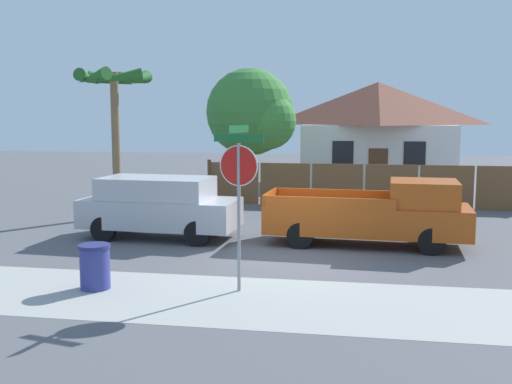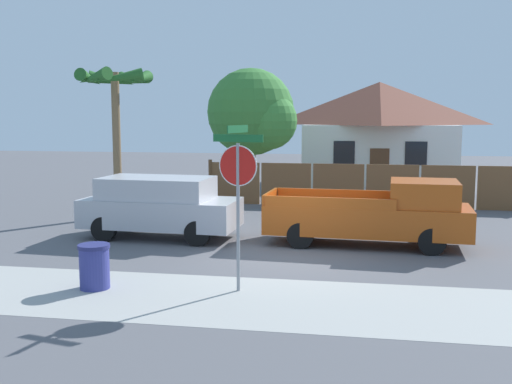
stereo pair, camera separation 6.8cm
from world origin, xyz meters
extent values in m
plane|color=#56565B|center=(0.00, 0.00, 0.00)|extent=(80.00, 80.00, 0.00)
cube|color=#A3A39E|center=(0.00, -3.60, 0.00)|extent=(36.00, 3.20, 0.01)
cube|color=brown|center=(-3.21, 8.83, 0.84)|extent=(1.98, 0.06, 1.67)
cube|color=brown|center=(-1.15, 8.83, 0.84)|extent=(1.98, 0.06, 1.67)
cube|color=brown|center=(0.92, 8.83, 0.84)|extent=(1.98, 0.06, 1.67)
cube|color=brown|center=(2.98, 8.83, 0.84)|extent=(1.98, 0.06, 1.67)
cube|color=brown|center=(5.04, 8.83, 0.84)|extent=(1.98, 0.06, 1.67)
cube|color=brown|center=(7.10, 8.83, 0.84)|extent=(1.98, 0.06, 1.67)
cube|color=brown|center=(-4.24, 8.83, 0.89)|extent=(0.12, 0.12, 1.77)
cube|color=white|center=(2.64, 16.93, 1.54)|extent=(7.38, 5.60, 3.08)
pyramid|color=brown|center=(2.64, 16.93, 4.16)|extent=(7.97, 6.05, 2.15)
cube|color=black|center=(0.98, 14.11, 1.79)|extent=(1.00, 0.04, 1.10)
cube|color=black|center=(4.30, 14.11, 1.79)|extent=(1.00, 0.04, 1.10)
cube|color=brown|center=(2.64, 14.11, 1.00)|extent=(0.90, 0.04, 2.00)
cylinder|color=brown|center=(-2.84, 10.36, 1.16)|extent=(0.40, 0.40, 2.31)
sphere|color=#387A33|center=(-2.84, 10.36, 3.69)|extent=(3.66, 3.66, 3.66)
sphere|color=#3C8437|center=(-2.02, 9.90, 3.32)|extent=(2.38, 2.38, 2.38)
cylinder|color=brown|center=(-6.64, 5.10, 2.51)|extent=(0.28, 0.28, 5.02)
cone|color=#235B23|center=(-5.75, 5.10, 4.78)|extent=(0.44, 1.66, 0.69)
cone|color=#235B23|center=(-6.19, 5.87, 4.78)|extent=(1.65, 1.21, 0.69)
cone|color=#235B23|center=(-7.08, 5.87, 4.78)|extent=(1.65, 1.21, 0.69)
cone|color=#235B23|center=(-7.52, 5.10, 4.78)|extent=(0.44, 1.66, 0.69)
cone|color=#235B23|center=(-7.08, 4.34, 4.78)|extent=(1.65, 1.21, 0.69)
cone|color=#235B23|center=(-6.19, 4.34, 4.78)|extent=(1.65, 1.21, 0.69)
cube|color=#B7B7BC|center=(-3.95, 1.85, 0.74)|extent=(4.61, 2.16, 0.81)
cube|color=#B7B7BC|center=(-4.07, 1.86, 1.46)|extent=(3.25, 1.93, 0.62)
cube|color=black|center=(-2.57, 1.77, 1.46)|extent=(0.16, 1.68, 0.52)
cylinder|color=black|center=(-2.51, 2.61, 0.36)|extent=(0.71, 0.22, 0.71)
cylinder|color=black|center=(-2.61, 0.93, 0.36)|extent=(0.71, 0.22, 0.71)
cylinder|color=black|center=(-5.30, 2.77, 0.36)|extent=(0.71, 0.22, 0.71)
cylinder|color=black|center=(-5.40, 1.09, 0.36)|extent=(0.71, 0.22, 0.71)
cube|color=#B74C14|center=(1.94, 1.85, 0.74)|extent=(5.58, 2.20, 0.80)
cube|color=#B74C14|center=(3.44, 1.76, 1.48)|extent=(1.85, 1.83, 0.69)
cube|color=#B74C14|center=(1.06, 2.80, 1.28)|extent=(3.45, 0.28, 0.28)
cube|color=#B74C14|center=(0.96, 1.01, 1.28)|extent=(3.45, 0.28, 0.28)
cube|color=#B74C14|center=(-0.76, 2.00, 1.28)|extent=(0.18, 1.79, 0.28)
cylinder|color=black|center=(3.68, 2.58, 0.36)|extent=(0.71, 0.22, 0.71)
cylinder|color=black|center=(3.59, 0.92, 0.36)|extent=(0.71, 0.22, 0.71)
cylinder|color=black|center=(0.29, 2.78, 0.36)|extent=(0.71, 0.22, 0.71)
cylinder|color=black|center=(0.19, 1.11, 0.36)|extent=(0.71, 0.22, 0.71)
cylinder|color=gray|center=(-0.66, -2.99, 1.51)|extent=(0.07, 0.07, 3.01)
cylinder|color=red|center=(-0.66, -2.99, 2.57)|extent=(0.76, 0.19, 0.78)
cylinder|color=white|center=(-0.66, -3.00, 2.57)|extent=(0.81, 0.19, 0.82)
cube|color=#19602D|center=(-0.66, -2.99, 3.11)|extent=(1.05, 0.25, 0.15)
cube|color=#19602D|center=(-0.66, -2.99, 3.29)|extent=(0.23, 0.95, 0.15)
cylinder|color=navy|center=(-3.62, -3.35, 0.43)|extent=(0.61, 0.61, 0.85)
cylinder|color=navy|center=(-3.62, -3.35, 0.89)|extent=(0.65, 0.65, 0.08)
camera|label=1|loc=(1.67, -14.63, 3.57)|focal=42.00mm
camera|label=2|loc=(1.73, -14.62, 3.57)|focal=42.00mm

